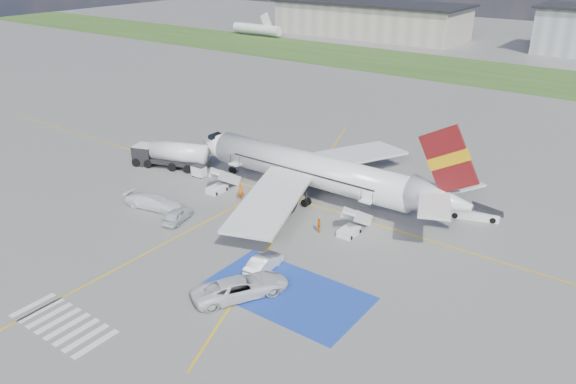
% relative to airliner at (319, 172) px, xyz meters
% --- Properties ---
extents(ground, '(400.00, 400.00, 0.00)m').
position_rel_airliner_xyz_m(ground, '(-1.51, -14.00, -3.39)').
color(ground, '#60605E').
rests_on(ground, ground).
extents(grass_strip, '(400.00, 30.00, 0.01)m').
position_rel_airliner_xyz_m(grass_strip, '(-1.51, 81.00, -3.39)').
color(grass_strip, '#2D4C1E').
rests_on(grass_strip, ground).
extents(taxiway_line_main, '(120.00, 0.20, 0.01)m').
position_rel_airliner_xyz_m(taxiway_line_main, '(-1.51, -2.00, -3.39)').
color(taxiway_line_main, gold).
rests_on(taxiway_line_main, ground).
extents(taxiway_line_cross, '(0.20, 60.00, 0.01)m').
position_rel_airliner_xyz_m(taxiway_line_cross, '(-6.51, -24.00, -3.39)').
color(taxiway_line_cross, gold).
rests_on(taxiway_line_cross, ground).
extents(taxiway_line_diag, '(20.71, 56.45, 0.01)m').
position_rel_airliner_xyz_m(taxiway_line_diag, '(-1.51, -2.00, -3.39)').
color(taxiway_line_diag, gold).
rests_on(taxiway_line_diag, ground).
extents(staging_box, '(14.00, 8.00, 0.01)m').
position_rel_airliner_xyz_m(staging_box, '(8.49, -18.00, -3.39)').
color(staging_box, '#19399A').
rests_on(staging_box, ground).
extents(crosswalk, '(9.00, 4.00, 0.01)m').
position_rel_airliner_xyz_m(crosswalk, '(-3.31, -32.00, -3.39)').
color(crosswalk, silver).
rests_on(crosswalk, ground).
extents(terminal_west, '(60.00, 22.00, 10.00)m').
position_rel_airliner_xyz_m(terminal_west, '(-56.51, 116.00, 1.61)').
color(terminal_west, gray).
rests_on(terminal_west, ground).
extents(airliner, '(36.81, 32.95, 11.92)m').
position_rel_airliner_xyz_m(airliner, '(0.00, 0.00, 0.00)').
color(airliner, silver).
rests_on(airliner, ground).
extents(airstairs_fwd, '(1.90, 5.20, 3.60)m').
position_rel_airliner_xyz_m(airstairs_fwd, '(-11.01, -5.30, -2.77)').
color(airstairs_fwd, silver).
rests_on(airstairs_fwd, ground).
extents(airstairs_aft, '(1.90, 5.20, 3.60)m').
position_rel_airliner_xyz_m(airstairs_aft, '(7.49, -5.30, -2.77)').
color(airstairs_aft, silver).
rests_on(airstairs_aft, ground).
extents(fuel_tanker, '(10.81, 5.91, 3.58)m').
position_rel_airliner_xyz_m(fuel_tanker, '(-21.48, -3.19, -1.89)').
color(fuel_tanker, black).
rests_on(fuel_tanker, ground).
extents(gpu_cart, '(1.87, 1.25, 1.51)m').
position_rel_airliner_xyz_m(gpu_cart, '(-16.16, -3.48, -2.71)').
color(gpu_cart, silver).
rests_on(gpu_cart, ground).
extents(belt_loader, '(5.86, 3.43, 1.69)m').
position_rel_airliner_xyz_m(belt_loader, '(16.61, 5.83, -2.97)').
color(belt_loader, silver).
rests_on(belt_loader, ground).
extents(car_silver_a, '(2.81, 4.68, 1.49)m').
position_rel_airliner_xyz_m(car_silver_a, '(-9.02, -14.05, -2.65)').
color(car_silver_a, silver).
rests_on(car_silver_a, ground).
extents(car_silver_b, '(2.07, 4.80, 1.54)m').
position_rel_airliner_xyz_m(car_silver_b, '(4.70, -16.35, -2.62)').
color(car_silver_b, silver).
rests_on(car_silver_b, ground).
extents(van_white_a, '(5.62, 6.87, 2.35)m').
position_rel_airliner_xyz_m(van_white_a, '(5.66, -20.71, -2.22)').
color(van_white_a, silver).
rests_on(van_white_a, ground).
extents(van_white_b, '(5.75, 3.22, 2.13)m').
position_rel_airliner_xyz_m(van_white_b, '(-13.59, -13.35, -2.33)').
color(van_white_b, white).
rests_on(van_white_b, ground).
extents(crew_fwd, '(0.83, 0.82, 1.93)m').
position_rel_airliner_xyz_m(crew_fwd, '(-7.11, -5.73, -2.43)').
color(crew_fwd, '#DA570B').
rests_on(crew_fwd, ground).
extents(crew_nose, '(0.96, 1.03, 1.68)m').
position_rel_airliner_xyz_m(crew_nose, '(-18.69, -0.31, -2.55)').
color(crew_nose, orange).
rests_on(crew_nose, ground).
extents(crew_aft, '(0.71, 0.98, 1.54)m').
position_rel_airliner_xyz_m(crew_aft, '(4.64, -7.06, -2.62)').
color(crew_aft, orange).
rests_on(crew_aft, ground).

